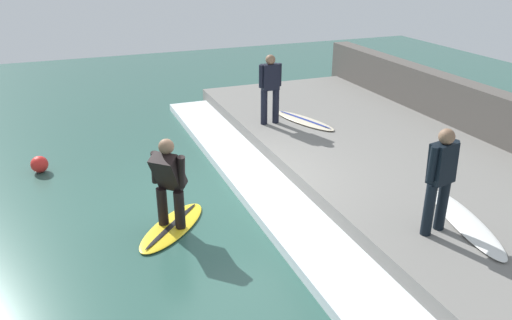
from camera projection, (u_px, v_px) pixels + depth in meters
The scene contains 11 objects.
ground_plane at pixel (232, 199), 9.02m from camera, with size 28.00×28.00×0.00m, color #2D564C.
concrete_ledge at pixel (389, 162), 10.06m from camera, with size 4.40×12.00×0.42m, color slate.
back_wall at pixel (488, 124), 10.69m from camera, with size 0.50×12.60×1.43m, color #544F49.
wave_foam_crest at pixel (264, 189), 9.20m from camera, with size 1.05×11.40×0.17m, color silver.
surfboard_riding at pixel (172, 227), 8.08m from camera, with size 1.59×1.64×0.07m.
surfer_riding at pixel (169, 179), 7.74m from camera, with size 0.63×0.63×1.49m.
surfer_waiting_near at pixel (440, 176), 6.86m from camera, with size 0.52×0.31×1.57m.
surfboard_waiting_near at pixel (465, 222), 7.39m from camera, with size 1.01×2.13×0.06m.
surfer_waiting_far at pixel (270, 86), 11.26m from camera, with size 0.54×0.24×1.60m.
surfboard_waiting_far at pixel (304, 120), 11.69m from camera, with size 1.03×1.91×0.07m.
marker_buoy at pixel (39, 164), 10.05m from camera, with size 0.34×0.34×0.34m, color red.
Camera 1 is at (-2.50, -7.63, 4.21)m, focal length 35.00 mm.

